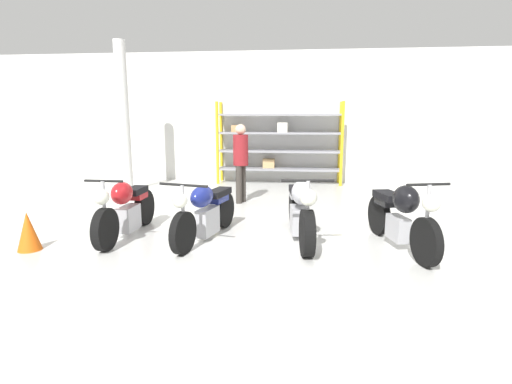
# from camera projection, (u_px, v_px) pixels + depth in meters

# --- Properties ---
(ground_plane) EXTENTS (30.00, 30.00, 0.00)m
(ground_plane) POSITION_uv_depth(u_px,v_px,m) (253.00, 244.00, 5.86)
(ground_plane) COLOR silver
(back_wall) EXTENTS (30.00, 0.08, 3.60)m
(back_wall) POSITION_uv_depth(u_px,v_px,m) (277.00, 118.00, 11.17)
(back_wall) COLOR silver
(back_wall) RESTS_ON ground_plane
(shelving_rack) EXTENTS (3.42, 0.63, 2.23)m
(shelving_rack) POSITION_uv_depth(u_px,v_px,m) (277.00, 143.00, 10.94)
(shelving_rack) COLOR gold
(shelving_rack) RESTS_ON ground_plane
(support_pillar) EXTENTS (0.28, 0.28, 3.60)m
(support_pillar) POSITION_uv_depth(u_px,v_px,m) (124.00, 118.00, 9.63)
(support_pillar) COLOR silver
(support_pillar) RESTS_ON ground_plane
(motorcycle_red) EXTENTS (0.55, 1.97, 0.99)m
(motorcycle_red) POSITION_uv_depth(u_px,v_px,m) (126.00, 209.00, 6.15)
(motorcycle_red) COLOR black
(motorcycle_red) RESTS_ON ground_plane
(motorcycle_blue) EXTENTS (0.77, 1.98, 0.96)m
(motorcycle_blue) POSITION_uv_depth(u_px,v_px,m) (206.00, 211.00, 6.01)
(motorcycle_blue) COLOR black
(motorcycle_blue) RESTS_ON ground_plane
(motorcycle_silver) EXTENTS (0.69, 2.18, 1.04)m
(motorcycle_silver) POSITION_uv_depth(u_px,v_px,m) (301.00, 211.00, 6.01)
(motorcycle_silver) COLOR black
(motorcycle_silver) RESTS_ON ground_plane
(motorcycle_black) EXTENTS (0.72, 1.96, 1.04)m
(motorcycle_black) POSITION_uv_depth(u_px,v_px,m) (401.00, 214.00, 5.56)
(motorcycle_black) COLOR black
(motorcycle_black) RESTS_ON ground_plane
(person_browsing) EXTENTS (0.41, 0.41, 1.68)m
(person_browsing) POSITION_uv_depth(u_px,v_px,m) (241.00, 157.00, 8.47)
(person_browsing) COLOR #38332D
(person_browsing) RESTS_ON ground_plane
(traffic_cone) EXTENTS (0.32, 0.32, 0.55)m
(traffic_cone) POSITION_uv_depth(u_px,v_px,m) (28.00, 231.00, 5.54)
(traffic_cone) COLOR orange
(traffic_cone) RESTS_ON ground_plane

